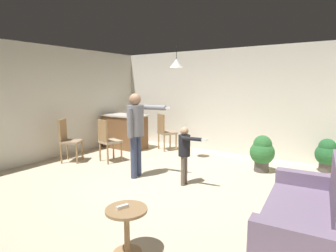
% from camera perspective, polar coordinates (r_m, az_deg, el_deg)
% --- Properties ---
extents(ground, '(7.68, 7.68, 0.00)m').
position_cam_1_polar(ground, '(4.99, -3.63, -12.49)').
color(ground, beige).
extents(wall_back, '(6.40, 0.10, 2.70)m').
position_cam_1_polar(wall_back, '(7.46, 11.35, 5.05)').
color(wall_back, silver).
rests_on(wall_back, ground).
extents(wall_left, '(0.10, 6.40, 2.70)m').
position_cam_1_polar(wall_left, '(7.08, -24.89, 4.23)').
color(wall_left, silver).
rests_on(wall_left, ground).
extents(couch_floral, '(0.99, 1.86, 1.00)m').
position_cam_1_polar(couch_floral, '(3.51, 27.52, -17.06)').
color(couch_floral, slate).
rests_on(couch_floral, ground).
extents(kitchen_counter, '(1.26, 0.66, 0.95)m').
position_cam_1_polar(kitchen_counter, '(7.90, -8.89, -1.06)').
color(kitchen_counter, brown).
rests_on(kitchen_counter, ground).
extents(side_table_by_couch, '(0.44, 0.44, 0.52)m').
position_cam_1_polar(side_table_by_couch, '(3.10, -8.51, -19.73)').
color(side_table_by_couch, '#99754C').
rests_on(side_table_by_couch, ground).
extents(person_adult, '(0.77, 0.55, 1.62)m').
position_cam_1_polar(person_adult, '(5.29, -6.61, 0.02)').
color(person_adult, '#384260').
rests_on(person_adult, ground).
extents(person_child, '(0.57, 0.30, 1.05)m').
position_cam_1_polar(person_child, '(4.91, 3.50, -4.81)').
color(person_child, '#60564C').
rests_on(person_child, ground).
extents(dining_chair_by_counter, '(0.51, 0.51, 1.00)m').
position_cam_1_polar(dining_chair_by_counter, '(6.52, -12.40, -2.62)').
color(dining_chair_by_counter, '#99754C').
rests_on(dining_chair_by_counter, ground).
extents(dining_chair_near_wall, '(0.57, 0.57, 1.00)m').
position_cam_1_polar(dining_chair_near_wall, '(7.52, -0.66, -0.93)').
color(dining_chair_near_wall, '#99754C').
rests_on(dining_chair_near_wall, ground).
extents(dining_chair_centre_back, '(0.58, 0.58, 1.00)m').
position_cam_1_polar(dining_chair_centre_back, '(6.81, -19.94, -2.46)').
color(dining_chair_centre_back, '#99754C').
rests_on(dining_chair_centre_back, ground).
extents(potted_plant_corner, '(0.45, 0.45, 0.69)m').
position_cam_1_polar(potted_plant_corner, '(6.57, 29.96, -4.96)').
color(potted_plant_corner, '#4C4742').
rests_on(potted_plant_corner, ground).
extents(potted_plant_by_wall, '(0.50, 0.50, 0.76)m').
position_cam_1_polar(potted_plant_by_wall, '(6.02, 18.87, -5.05)').
color(potted_plant_by_wall, '#4C4742').
rests_on(potted_plant_by_wall, ground).
extents(spare_remote_on_table, '(0.08, 0.13, 0.04)m').
position_cam_1_polar(spare_remote_on_table, '(3.01, -9.39, -16.17)').
color(spare_remote_on_table, white).
rests_on(spare_remote_on_table, side_table_by_couch).
extents(ceiling_light_pendant, '(0.32, 0.32, 0.55)m').
position_cam_1_polar(ceiling_light_pendant, '(6.26, 1.77, 12.81)').
color(ceiling_light_pendant, silver).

